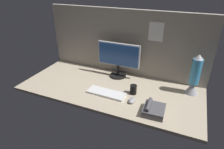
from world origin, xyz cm
name	(u,v)px	position (x,y,z in cm)	size (l,w,h in cm)	color
ground_plane	(111,88)	(0.00, 0.00, -1.50)	(180.00, 80.00, 3.00)	tan
cubicle_wall_back	(124,43)	(0.06, 37.50, 35.76)	(180.00, 5.50, 71.46)	gray
monitor	(118,58)	(-1.77, 25.13, 21.69)	(47.03, 18.00, 38.40)	black
keyboard	(106,93)	(1.51, -13.77, 1.00)	(37.00, 13.00, 2.00)	silver
mouse	(132,100)	(28.11, -16.34, 1.70)	(5.60, 9.60, 3.40)	#99999E
mug_black_travel	(133,90)	(24.95, -3.06, 4.62)	(6.41, 6.41, 9.25)	black
lava_lamp	(194,78)	(76.14, 19.98, 16.81)	(12.24, 12.24, 40.07)	#A5A5AD
desk_phone	(153,110)	(49.01, -24.23, 3.19)	(17.79, 19.70, 8.80)	#4C4C51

